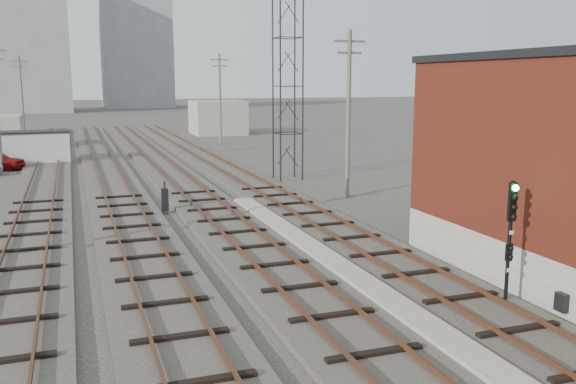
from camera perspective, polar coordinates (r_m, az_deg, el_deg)
name	(u,v)px	position (r m, az deg, el deg)	size (l,w,h in m)	color
ground	(153,145)	(62.93, -12.50, 4.33)	(320.00, 320.00, 0.00)	#282621
track_right	(228,171)	(42.83, -5.61, 1.95)	(3.20, 90.00, 0.39)	#332D28
track_mid_right	(171,174)	(42.06, -10.91, 1.65)	(3.20, 90.00, 0.39)	#332D28
track_mid_left	(110,177)	(41.66, -16.35, 1.34)	(3.20, 90.00, 0.39)	#332D28
track_left	(44,180)	(41.64, -21.84, 1.01)	(3.20, 90.00, 0.39)	#332D28
platform_curb	(363,285)	(19.12, 7.01, -8.63)	(0.90, 28.00, 0.26)	gray
lattice_tower	(288,62)	(39.42, -0.03, 12.05)	(1.60, 1.60, 15.00)	black
utility_pole_left_c	(22,95)	(72.31, -23.65, 8.28)	(1.80, 0.24, 9.00)	#595147
utility_pole_right_a	(348,110)	(33.34, 5.68, 7.67)	(1.80, 0.24, 9.00)	#595147
utility_pole_right_b	(220,97)	(61.80, -6.38, 8.86)	(1.80, 0.24, 9.00)	#595147
apartment_left	(11,37)	(137.80, -24.50, 13.05)	(22.00, 14.00, 30.00)	gray
apartment_right	(136,53)	(153.09, -14.02, 12.54)	(16.00, 12.00, 26.00)	gray
shed_right	(218,118)	(74.16, -6.59, 6.93)	(6.00, 6.00, 4.00)	gray
signal_mast	(510,236)	(18.14, 20.08, -3.87)	(0.40, 0.40, 3.62)	gray
switch_stand	(165,199)	(30.06, -11.44, -0.69)	(0.35, 0.35, 1.44)	black
site_trailer	(29,148)	(50.94, -23.09, 3.84)	(6.19, 2.91, 2.56)	silver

